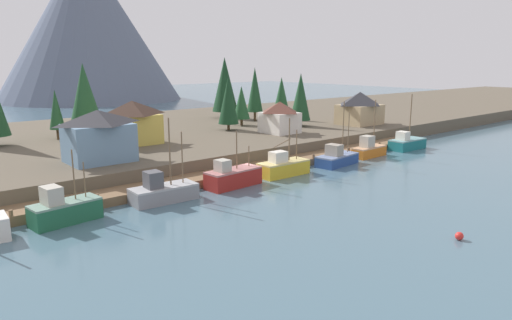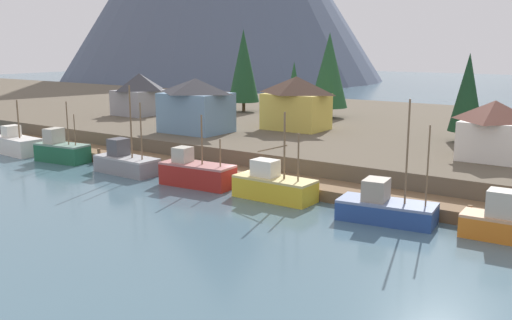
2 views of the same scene
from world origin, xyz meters
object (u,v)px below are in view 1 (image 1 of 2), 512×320
object	(u,v)px
fishing_boat_green	(64,210)
conifer_near_right	(255,90)
fishing_boat_orange	(369,150)
fishing_boat_teal	(407,143)
house_tan	(360,108)
conifer_far_right	(225,84)
conifer_mid_left	(85,95)
conifer_mid_right	(281,95)
house_blue	(99,135)
conifer_near_left	(228,100)
channel_buoy	(459,236)
fishing_boat_grey	(163,192)
fishing_boat_blue	(337,158)
conifer_far_left	(301,97)
house_white	(280,117)
fishing_boat_yellow	(283,167)
conifer_centre	(56,110)
fishing_boat_red	(233,177)
conifer_back_left	(241,103)
house_yellow	(133,122)

from	to	relation	value
fishing_boat_green	conifer_near_right	xyz separation A→B (m)	(49.22, 31.12, 7.74)
fishing_boat_orange	fishing_boat_teal	xyz separation A→B (m)	(10.25, -0.30, -0.09)
house_tan	conifer_far_right	xyz separation A→B (m)	(-14.24, 25.51, 4.06)
conifer_mid_left	conifer_mid_right	size ratio (longest dim) A/B	1.34
house_blue	conifer_near_left	xyz separation A→B (m)	(28.54, 11.41, 2.07)
fishing_boat_teal	house_blue	size ratio (longest dim) A/B	1.18
conifer_near_left	channel_buoy	size ratio (longest dim) A/B	13.68
fishing_boat_grey	conifer_near_left	size ratio (longest dim) A/B	0.94
conifer_near_right	conifer_mid_left	size ratio (longest dim) A/B	0.92
house_blue	channel_buoy	distance (m)	42.06
fishing_boat_blue	conifer_far_left	xyz separation A→B (m)	(12.51, 19.86, 7.10)
fishing_boat_green	house_white	distance (m)	45.18
fishing_boat_yellow	house_blue	world-z (taller)	house_blue
conifer_centre	conifer_far_left	distance (m)	43.11
fishing_boat_green	conifer_near_right	size ratio (longest dim) A/B	0.61
fishing_boat_red	fishing_boat_blue	size ratio (longest dim) A/B	0.79
fishing_boat_red	conifer_centre	xyz separation A→B (m)	(-9.63, 33.36, 6.07)
conifer_back_left	conifer_mid_right	bearing A→B (deg)	10.50
conifer_near_left	conifer_mid_left	size ratio (longest dim) A/B	0.79
conifer_mid_right	channel_buoy	xyz separation A→B (m)	(-31.66, -55.86, -7.26)
fishing_boat_orange	house_blue	world-z (taller)	house_blue
house_tan	house_yellow	distance (m)	45.11
fishing_boat_red	house_white	size ratio (longest dim) A/B	1.22
fishing_boat_orange	channel_buoy	xyz separation A→B (m)	(-22.87, -26.25, -0.81)
conifer_near_right	conifer_mid_right	bearing A→B (deg)	-9.48
fishing_boat_blue	conifer_mid_left	distance (m)	42.67
fishing_boat_yellow	fishing_boat_teal	bearing A→B (deg)	0.73
fishing_boat_green	channel_buoy	world-z (taller)	fishing_boat_green
conifer_far_right	conifer_near_left	bearing A→B (deg)	-124.48
house_tan	conifer_near_right	bearing A→B (deg)	126.62
conifer_far_left	conifer_mid_left	bearing A→B (deg)	157.22
fishing_boat_orange	conifer_back_left	distance (m)	28.13
fishing_boat_green	house_yellow	distance (m)	28.28
fishing_boat_teal	house_white	distance (m)	22.22
conifer_centre	channel_buoy	distance (m)	61.27
house_yellow	house_white	bearing A→B (deg)	-13.37
fishing_boat_teal	conifer_far_right	size ratio (longest dim) A/B	0.71
conifer_mid_left	house_blue	bearing A→B (deg)	-106.61
fishing_boat_grey	fishing_boat_teal	world-z (taller)	fishing_boat_teal
conifer_mid_right	conifer_centre	xyz separation A→B (m)	(-45.61, 3.39, -0.33)
house_blue	house_white	bearing A→B (deg)	4.99
house_tan	conifer_mid_right	size ratio (longest dim) A/B	0.91
house_white	conifer_near_right	distance (m)	17.22
fishing_boat_green	house_tan	world-z (taller)	house_tan
house_yellow	fishing_boat_red	bearing A→B (deg)	-84.08
fishing_boat_teal	conifer_mid_left	world-z (taller)	conifer_mid_left
fishing_boat_orange	fishing_boat_teal	bearing A→B (deg)	-4.16
fishing_boat_green	house_blue	bearing A→B (deg)	48.96
conifer_centre	house_tan	bearing A→B (deg)	-20.55
fishing_boat_grey	conifer_far_right	xyz separation A→B (m)	(37.38, 39.45, 8.72)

